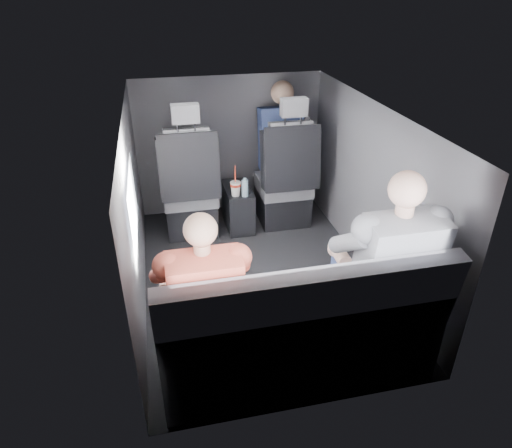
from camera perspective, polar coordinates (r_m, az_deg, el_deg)
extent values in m
plane|color=black|center=(3.74, 0.31, -6.57)|extent=(2.60, 2.60, 0.00)
plane|color=#B2B2AD|center=(3.15, 0.38, 13.82)|extent=(2.60, 2.60, 0.00)
cube|color=#56565B|center=(3.33, -14.93, 1.17)|extent=(0.02, 2.60, 1.35)
cube|color=#56565B|center=(3.68, 14.17, 4.01)|extent=(0.02, 2.60, 1.35)
cube|color=#56565B|center=(4.57, -3.34, 9.79)|extent=(1.80, 0.02, 1.35)
cube|color=#56565B|center=(2.34, 7.58, -11.12)|extent=(1.80, 0.02, 1.35)
cube|color=white|center=(2.96, -15.15, 2.42)|extent=(0.02, 0.75, 0.42)
cube|color=black|center=(4.05, 4.50, 9.04)|extent=(0.35, 0.11, 0.59)
cube|color=black|center=(4.39, -8.12, 1.19)|extent=(0.46, 0.48, 0.30)
cube|color=#5C5D61|center=(4.27, -8.30, 3.80)|extent=(0.48, 0.46, 0.14)
cube|color=#5C5D61|center=(3.94, -8.41, 7.46)|extent=(0.38, 0.18, 0.61)
cube|color=black|center=(3.94, -11.58, 6.73)|extent=(0.08, 0.21, 0.53)
cube|color=black|center=(3.97, -5.20, 7.36)|extent=(0.08, 0.21, 0.53)
cube|color=black|center=(3.88, -8.31, 6.99)|extent=(0.50, 0.11, 0.58)
cube|color=#5C5D61|center=(3.76, -8.84, 13.49)|extent=(0.22, 0.10, 0.15)
cube|color=black|center=(4.53, 3.28, 2.35)|extent=(0.46, 0.48, 0.30)
cube|color=#5C5D61|center=(4.41, 3.44, 4.91)|extent=(0.48, 0.46, 0.14)
cube|color=#5C5D61|center=(4.09, 4.35, 8.53)|extent=(0.38, 0.18, 0.61)
cube|color=black|center=(4.05, 1.32, 7.91)|extent=(0.08, 0.21, 0.53)
cube|color=black|center=(4.17, 7.26, 8.33)|extent=(0.08, 0.21, 0.53)
cube|color=black|center=(4.04, 4.61, 8.08)|extent=(0.50, 0.11, 0.58)
cube|color=#5C5D61|center=(3.92, 4.76, 14.35)|extent=(0.22, 0.10, 0.15)
cube|color=black|center=(4.38, -2.25, 2.14)|extent=(0.24, 0.48, 0.40)
cylinder|color=black|center=(4.17, -2.67, 3.86)|extent=(0.09, 0.09, 0.01)
cylinder|color=black|center=(4.19, -1.19, 4.00)|extent=(0.09, 0.09, 0.01)
cube|color=#5C5D61|center=(2.84, 5.06, -14.55)|extent=(1.60, 0.50, 0.45)
cube|color=#5C5D61|center=(2.38, 7.19, -10.28)|extent=(1.60, 0.17, 0.47)
cylinder|color=red|center=(4.10, -2.59, 4.92)|extent=(0.09, 0.09, 0.02)
cylinder|color=white|center=(4.09, -2.59, 5.20)|extent=(0.10, 0.10, 0.01)
cylinder|color=red|center=(4.06, -2.62, 6.27)|extent=(0.01, 0.01, 0.15)
cylinder|color=#9AB9D1|center=(4.10, -1.40, 4.49)|extent=(0.06, 0.06, 0.15)
cylinder|color=#9AB9D1|center=(4.06, -1.41, 5.60)|extent=(0.03, 0.03, 0.02)
cube|color=white|center=(2.77, -7.36, -6.27)|extent=(0.39, 0.32, 0.02)
cube|color=silver|center=(2.75, -7.34, -6.25)|extent=(0.30, 0.20, 0.00)
cube|color=white|center=(2.82, -7.53, -5.23)|extent=(0.11, 0.08, 0.00)
cube|color=white|center=(2.57, -7.16, -5.92)|extent=(0.35, 0.15, 0.24)
cube|color=silver|center=(2.57, -7.18, -5.87)|extent=(0.30, 0.12, 0.20)
cube|color=black|center=(2.98, 13.79, -4.10)|extent=(0.37, 0.26, 0.02)
cube|color=black|center=(2.96, 13.93, -4.07)|extent=(0.30, 0.15, 0.00)
cube|color=black|center=(3.03, 13.22, -3.17)|extent=(0.11, 0.06, 0.00)
cube|color=black|center=(2.80, 15.43, -3.60)|extent=(0.36, 0.09, 0.24)
cube|color=silver|center=(2.80, 15.37, -3.55)|extent=(0.32, 0.07, 0.21)
cube|color=#2D2E32|center=(2.65, -8.85, -10.28)|extent=(0.14, 0.41, 0.12)
cube|color=#2D2E32|center=(2.66, -4.41, -9.76)|extent=(0.14, 0.41, 0.12)
cube|color=#2D2E32|center=(3.00, -8.78, -11.97)|extent=(0.12, 0.12, 0.45)
cube|color=#2D2E32|center=(3.01, -4.84, -11.51)|extent=(0.12, 0.12, 0.45)
cube|color=#E1664A|center=(2.36, -6.36, -8.73)|extent=(0.37, 0.25, 0.50)
sphere|color=tan|center=(2.18, -6.96, -0.71)|extent=(0.17, 0.17, 0.17)
cylinder|color=tan|center=(2.63, -11.05, -6.96)|extent=(0.10, 0.26, 0.11)
cylinder|color=tan|center=(2.65, -3.00, -6.05)|extent=(0.10, 0.26, 0.11)
cube|color=navy|center=(2.86, 12.55, -7.12)|extent=(0.16, 0.48, 0.14)
cube|color=navy|center=(2.96, 16.76, -6.39)|extent=(0.16, 0.48, 0.14)
cube|color=navy|center=(3.22, 10.20, -8.86)|extent=(0.14, 0.14, 0.45)
cube|color=navy|center=(3.31, 14.06, -8.18)|extent=(0.14, 0.14, 0.45)
cube|color=gray|center=(2.62, 17.28, -4.49)|extent=(0.43, 0.29, 0.59)
sphere|color=beige|center=(2.45, 18.37, 4.15)|extent=(0.19, 0.19, 0.19)
cylinder|color=beige|center=(2.79, 10.43, -3.71)|extent=(0.12, 0.30, 0.13)
cylinder|color=beige|center=(2.98, 18.16, -2.60)|extent=(0.12, 0.30, 0.13)
cube|color=navy|center=(4.43, 3.23, 10.60)|extent=(0.43, 0.27, 0.62)
sphere|color=tan|center=(4.34, 3.32, 16.10)|extent=(0.21, 0.21, 0.21)
cube|color=navy|center=(4.59, 2.93, 7.39)|extent=(0.36, 0.43, 0.13)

